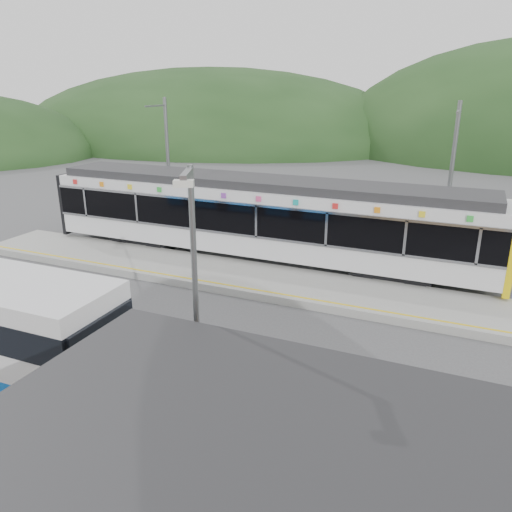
% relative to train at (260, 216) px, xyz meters
% --- Properties ---
extents(ground, '(120.00, 120.00, 0.00)m').
position_rel_train_xyz_m(ground, '(0.64, -6.00, -2.06)').
color(ground, '#4C4C4F').
rests_on(ground, ground).
extents(hills, '(146.00, 149.00, 26.00)m').
position_rel_train_xyz_m(hills, '(6.83, -0.71, -2.06)').
color(hills, '#1E3D19').
rests_on(hills, ground).
extents(platform, '(26.00, 3.20, 0.30)m').
position_rel_train_xyz_m(platform, '(0.64, -2.70, -1.91)').
color(platform, '#9E9E99').
rests_on(platform, ground).
extents(yellow_line, '(26.00, 0.10, 0.01)m').
position_rel_train_xyz_m(yellow_line, '(0.64, -4.00, -1.76)').
color(yellow_line, yellow).
rests_on(yellow_line, platform).
extents(train, '(20.44, 3.01, 3.74)m').
position_rel_train_xyz_m(train, '(0.00, 0.00, 0.00)').
color(train, black).
rests_on(train, ground).
extents(catenary_mast_west, '(0.18, 1.80, 7.00)m').
position_rel_train_xyz_m(catenary_mast_west, '(-6.36, 2.56, 1.58)').
color(catenary_mast_west, slate).
rests_on(catenary_mast_west, ground).
extents(catenary_mast_east, '(0.18, 1.80, 7.00)m').
position_rel_train_xyz_m(catenary_mast_east, '(7.64, 2.56, 1.58)').
color(catenary_mast_east, slate).
rests_on(catenary_mast_east, ground).
extents(lamp_post, '(0.52, 1.14, 6.15)m').
position_rel_train_xyz_m(lamp_post, '(3.50, -11.76, 1.61)').
color(lamp_post, slate).
rests_on(lamp_post, ground).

